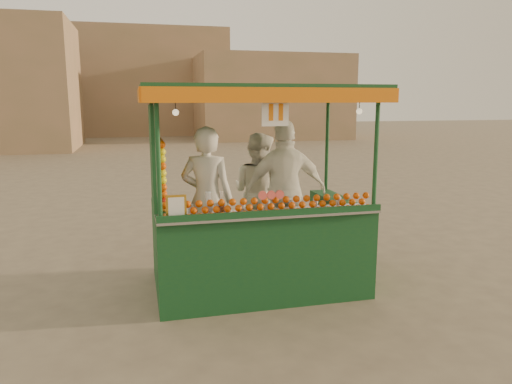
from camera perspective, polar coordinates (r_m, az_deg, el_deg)
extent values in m
plane|color=brown|center=(6.24, -1.41, -11.01)|extent=(90.00, 90.00, 0.00)
cube|color=#9B7458|center=(30.79, 1.63, 11.06)|extent=(9.00, 6.00, 5.00)
cube|color=#9B7458|center=(35.69, -15.50, 12.24)|extent=(14.00, 7.00, 7.00)
cube|color=#113E21|center=(6.22, 0.08, -9.65)|extent=(2.50, 1.54, 0.29)
cylinder|color=black|center=(6.07, -7.98, -9.99)|extent=(0.35, 0.10, 0.35)
cylinder|color=black|center=(6.46, 7.63, -8.69)|extent=(0.35, 0.10, 0.35)
cube|color=#113E21|center=(5.48, 1.68, -6.67)|extent=(2.50, 0.29, 0.77)
cube|color=#113E21|center=(5.99, -10.50, -5.33)|extent=(0.29, 1.25, 0.77)
cube|color=#113E21|center=(6.49, 9.41, -4.04)|extent=(0.29, 1.25, 0.77)
cube|color=#B2B2B7|center=(5.40, 1.62, -2.54)|extent=(2.50, 0.44, 0.03)
cylinder|color=#113E21|center=(4.98, -11.42, 3.81)|extent=(0.05, 0.05, 1.35)
cylinder|color=#113E21|center=(5.62, 13.93, 4.48)|extent=(0.05, 0.05, 1.35)
cylinder|color=#113E21|center=(6.41, -12.04, 5.29)|extent=(0.05, 0.05, 1.35)
cylinder|color=#113E21|center=(6.92, 8.36, 5.80)|extent=(0.05, 0.05, 1.35)
cube|color=#113E21|center=(5.83, 0.09, 12.01)|extent=(2.69, 1.73, 0.08)
cube|color=orange|center=(5.00, 2.54, 11.33)|extent=(2.69, 0.04, 0.15)
cube|color=orange|center=(6.68, -1.74, 11.18)|extent=(2.69, 0.04, 0.15)
cube|color=orange|center=(5.66, -13.50, 10.98)|extent=(0.04, 1.73, 0.15)
cube|color=orange|center=(6.30, 12.28, 10.97)|extent=(0.04, 1.73, 0.15)
cylinder|color=#EB5047|center=(5.23, 1.80, -0.35)|extent=(0.10, 0.02, 0.10)
cube|color=#C28924|center=(5.07, -9.37, -1.83)|extent=(0.21, 0.02, 0.27)
cube|color=white|center=(5.07, 2.28, 9.37)|extent=(0.29, 0.01, 0.29)
sphere|color=#FFE5B2|center=(5.02, -9.44, 9.22)|extent=(0.07, 0.07, 0.07)
sphere|color=#FFE5B2|center=(5.56, 12.05, 9.26)|extent=(0.07, 0.07, 0.07)
imported|color=beige|center=(5.81, -5.78, -0.82)|extent=(0.74, 0.62, 1.73)
imported|color=white|center=(6.52, 0.30, -0.06)|extent=(0.97, 0.99, 1.60)
imported|color=white|center=(6.08, 3.50, 0.02)|extent=(1.06, 0.47, 1.79)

